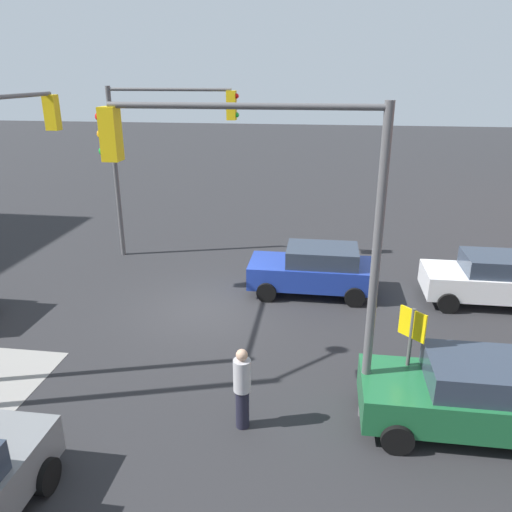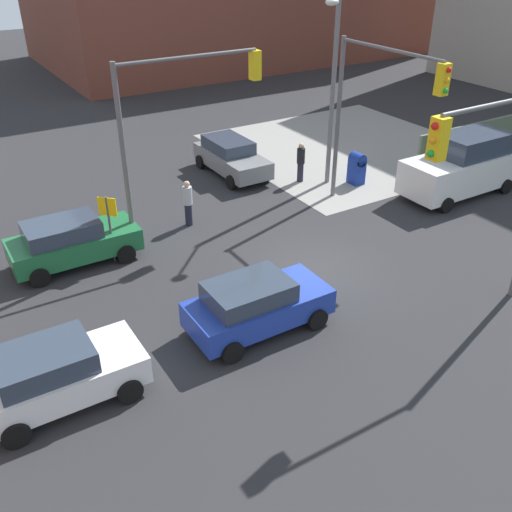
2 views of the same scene
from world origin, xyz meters
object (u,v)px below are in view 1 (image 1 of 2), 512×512
object	(u,v)px
traffic_signal_se_corner	(160,140)
coupe_white	(490,278)
traffic_signal_nw_corner	(269,203)
hatchback_green	(472,394)
coupe_blue	(314,269)
pedestrian_waiting	(242,387)

from	to	relation	value
traffic_signal_se_corner	coupe_white	world-z (taller)	traffic_signal_se_corner
traffic_signal_nw_corner	traffic_signal_se_corner	distance (m)	10.33
hatchback_green	coupe_blue	xyz separation A→B (m)	(3.36, -6.44, -0.00)
hatchback_green	traffic_signal_se_corner	bearing A→B (deg)	-44.67
coupe_white	pedestrian_waiting	world-z (taller)	pedestrian_waiting
pedestrian_waiting	coupe_white	bearing A→B (deg)	-38.10
coupe_white	traffic_signal_se_corner	bearing A→B (deg)	-13.52
traffic_signal_nw_corner	coupe_white	bearing A→B (deg)	-135.43
coupe_white	pedestrian_waiting	distance (m)	9.71
traffic_signal_se_corner	pedestrian_waiting	world-z (taller)	traffic_signal_se_corner
traffic_signal_se_corner	hatchback_green	xyz separation A→B (m)	(-9.26, 9.15, -3.75)
coupe_white	traffic_signal_nw_corner	bearing A→B (deg)	44.57
traffic_signal_nw_corner	coupe_blue	world-z (taller)	traffic_signal_nw_corner
traffic_signal_se_corner	coupe_white	size ratio (longest dim) A/B	1.68
coupe_blue	pedestrian_waiting	distance (m)	7.11
traffic_signal_nw_corner	hatchback_green	size ratio (longest dim) A/B	1.53
traffic_signal_se_corner	coupe_blue	xyz separation A→B (m)	(-5.90, 2.71, -3.75)
coupe_blue	pedestrian_waiting	bearing A→B (deg)	79.84
traffic_signal_se_corner	coupe_white	xyz separation A→B (m)	(-11.42, 2.75, -3.75)
hatchback_green	coupe_white	size ratio (longest dim) A/B	1.10
coupe_white	coupe_blue	bearing A→B (deg)	-0.41
traffic_signal_nw_corner	hatchback_green	distance (m)	5.64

